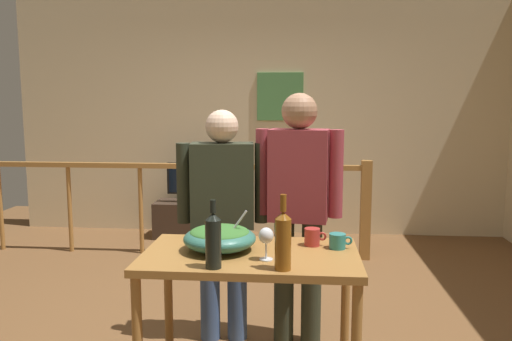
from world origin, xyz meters
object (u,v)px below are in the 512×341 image
person_standing_right (298,199)px  serving_table (251,271)px  wine_bottle_dark (213,239)px  mug_red (313,237)px  person_standing_left (223,207)px  tv_console (194,219)px  wine_bottle_amber (283,239)px  framed_picture (280,97)px  mug_teal (338,241)px  salad_bowl (220,237)px  wine_glass (266,237)px  stair_railing (231,193)px  flat_screen_tv (193,179)px

person_standing_right → serving_table: bearing=75.8°
wine_bottle_dark → mug_red: wine_bottle_dark is taller
mug_red → person_standing_left: (-0.57, 0.48, 0.05)m
tv_console → wine_bottle_amber: (1.16, -3.42, 0.73)m
framed_picture → wine_bottle_amber: 3.78m
tv_console → person_standing_right: bearing=-64.2°
serving_table → mug_teal: bearing=14.4°
mug_red → mug_teal: mug_red is taller
tv_console → mug_teal: (1.44, -3.05, 0.63)m
salad_bowl → wine_bottle_amber: size_ratio=1.07×
wine_glass → salad_bowl: bearing=150.5°
stair_railing → mug_red: (0.77, -2.32, 0.19)m
wine_glass → wine_bottle_amber: bearing=-57.7°
flat_screen_tv → wine_glass: bearing=-71.8°
serving_table → wine_glass: wine_glass is taller
flat_screen_tv → salad_bowl: 3.22m
wine_glass → mug_red: (0.24, 0.28, -0.07)m
stair_railing → salad_bowl: salad_bowl is taller
mug_red → mug_teal: bearing=-18.4°
framed_picture → stair_railing: (-0.45, -0.98, -0.98)m
wine_bottle_amber → person_standing_right: (0.07, 0.90, 0.02)m
framed_picture → wine_bottle_amber: framed_picture is taller
stair_railing → mug_teal: size_ratio=31.41×
wine_bottle_amber → person_standing_right: 0.90m
stair_railing → wine_bottle_amber: (0.62, -2.74, 0.28)m
framed_picture → wine_bottle_dark: size_ratio=1.70×
tv_console → person_standing_right: (1.22, -2.52, 0.75)m
wine_glass → mug_teal: (0.37, 0.23, -0.08)m
framed_picture → serving_table: size_ratio=0.49×
stair_railing → person_standing_left: size_ratio=2.57×
wine_glass → wine_bottle_dark: (-0.24, -0.14, 0.02)m
serving_table → person_standing_right: size_ratio=0.69×
salad_bowl → wine_bottle_amber: wine_bottle_amber is taller
mug_teal → mug_red: bearing=161.6°
serving_table → salad_bowl: size_ratio=2.93×
tv_console → person_standing_left: person_standing_left is taller
serving_table → stair_railing: bearing=100.2°
person_standing_left → person_standing_right: size_ratio=0.94×
serving_table → mug_teal: (0.46, 0.12, 0.14)m
tv_console → flat_screen_tv: flat_screen_tv is taller
serving_table → mug_teal: mug_teal is taller
flat_screen_tv → person_standing_right: size_ratio=0.36×
framed_picture → wine_bottle_dark: bearing=-92.5°
serving_table → mug_teal: size_ratio=9.03×
tv_console → wine_bottle_dark: wine_bottle_dark is taller
stair_railing → tv_console: 0.98m
salad_bowl → wine_bottle_dark: (0.02, -0.29, 0.07)m
serving_table → tv_console: bearing=107.2°
stair_railing → wine_glass: size_ratio=23.69×
tv_console → salad_bowl: bearing=-75.5°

